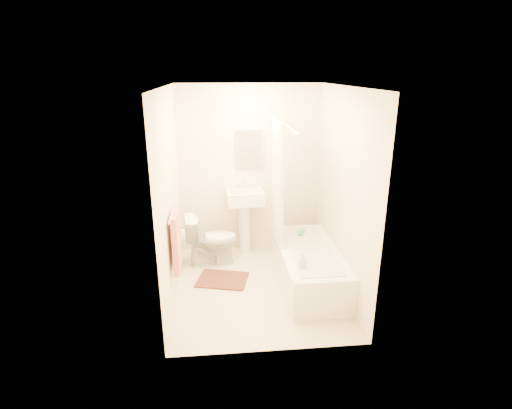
{
  "coord_description": "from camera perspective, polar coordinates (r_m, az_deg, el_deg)",
  "views": [
    {
      "loc": [
        -0.46,
        -4.36,
        2.57
      ],
      "look_at": [
        0.0,
        0.25,
        1.0
      ],
      "focal_mm": 28.0,
      "sensor_mm": 36.0,
      "label": 1
    }
  ],
  "objects": [
    {
      "name": "bath_mat",
      "position": [
        5.23,
        -4.8,
        -10.63
      ],
      "size": [
        0.72,
        0.61,
        0.02
      ],
      "primitive_type": "cube",
      "rotation": [
        0.0,
        0.0,
        -0.25
      ],
      "color": "#49231F",
      "rests_on": "floor"
    },
    {
      "name": "wall_back",
      "position": [
        5.74,
        -0.94,
        4.93
      ],
      "size": [
        2.0,
        0.02,
        2.4
      ],
      "primitive_type": "cube",
      "color": "beige",
      "rests_on": "ground"
    },
    {
      "name": "mirror",
      "position": [
        5.66,
        -0.94,
        7.83
      ],
      "size": [
        0.4,
        0.03,
        0.55
      ],
      "primitive_type": "cube",
      "color": "white",
      "rests_on": "wall_back"
    },
    {
      "name": "ceiling",
      "position": [
        4.38,
        0.34,
        16.52
      ],
      "size": [
        2.4,
        2.4,
        0.0
      ],
      "primitive_type": "plane",
      "color": "white",
      "rests_on": "ground"
    },
    {
      "name": "wall_right",
      "position": [
        4.79,
        12.29,
        1.69
      ],
      "size": [
        0.02,
        2.4,
        2.4
      ],
      "primitive_type": "cube",
      "color": "beige",
      "rests_on": "ground"
    },
    {
      "name": "towel_bar",
      "position": [
        4.39,
        -11.91,
        -1.25
      ],
      "size": [
        0.02,
        0.6,
        0.02
      ],
      "primitive_type": "cylinder",
      "rotation": [
        1.57,
        0.0,
        0.0
      ],
      "color": "silver",
      "rests_on": "wall_left"
    },
    {
      "name": "toilet_paper",
      "position": [
        4.87,
        -10.82,
        -4.18
      ],
      "size": [
        0.11,
        0.12,
        0.12
      ],
      "primitive_type": "cylinder",
      "rotation": [
        0.0,
        1.57,
        0.0
      ],
      "color": "white",
      "rests_on": "wall_left"
    },
    {
      "name": "floor",
      "position": [
        5.08,
        0.29,
        -11.67
      ],
      "size": [
        2.4,
        2.4,
        0.0
      ],
      "primitive_type": "plane",
      "color": "beige",
      "rests_on": "ground"
    },
    {
      "name": "bathtub",
      "position": [
        5.11,
        7.53,
        -8.72
      ],
      "size": [
        0.71,
        1.62,
        0.46
      ],
      "primitive_type": null,
      "color": "white",
      "rests_on": "floor"
    },
    {
      "name": "scrub_brush",
      "position": [
        5.45,
        6.49,
        -3.99
      ],
      "size": [
        0.13,
        0.21,
        0.04
      ],
      "primitive_type": "cube",
      "rotation": [
        0.0,
        0.0,
        -0.38
      ],
      "color": "#3FA35E",
      "rests_on": "bathtub"
    },
    {
      "name": "towel",
      "position": [
        4.5,
        -11.26,
        -5.07
      ],
      "size": [
        0.06,
        0.45,
        0.66
      ],
      "primitive_type": "cube",
      "color": "#CC7266",
      "rests_on": "towel_bar"
    },
    {
      "name": "toilet",
      "position": [
        5.53,
        -6.38,
        -5.05
      ],
      "size": [
        0.75,
        0.48,
        0.7
      ],
      "primitive_type": "imported",
      "rotation": [
        0.0,
        0.0,
        1.68
      ],
      "color": "silver",
      "rests_on": "floor"
    },
    {
      "name": "wall_left",
      "position": [
        4.6,
        -12.19,
        0.97
      ],
      "size": [
        0.02,
        2.4,
        2.4
      ],
      "primitive_type": "cube",
      "color": "beige",
      "rests_on": "ground"
    },
    {
      "name": "curtain_rod",
      "position": [
        4.56,
        4.03,
        11.51
      ],
      "size": [
        0.03,
        1.7,
        0.03
      ],
      "primitive_type": "cylinder",
      "rotation": [
        1.57,
        0.0,
        0.0
      ],
      "color": "silver",
      "rests_on": "wall_back"
    },
    {
      "name": "sink",
      "position": [
        5.8,
        -1.6,
        -2.01
      ],
      "size": [
        0.55,
        0.45,
        1.03
      ],
      "primitive_type": null,
      "rotation": [
        0.0,
        0.0,
        0.06
      ],
      "color": "white",
      "rests_on": "floor"
    },
    {
      "name": "shower_curtain",
      "position": [
        5.1,
        3.08,
        3.35
      ],
      "size": [
        0.04,
        0.8,
        1.55
      ],
      "primitive_type": "cube",
      "color": "silver",
      "rests_on": "curtain_rod"
    },
    {
      "name": "soap_bottle",
      "position": [
        4.53,
        6.62,
        -7.92
      ],
      "size": [
        0.09,
        0.09,
        0.18
      ],
      "primitive_type": "imported",
      "rotation": [
        0.0,
        0.0,
        0.12
      ],
      "color": "silver",
      "rests_on": "bathtub"
    }
  ]
}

